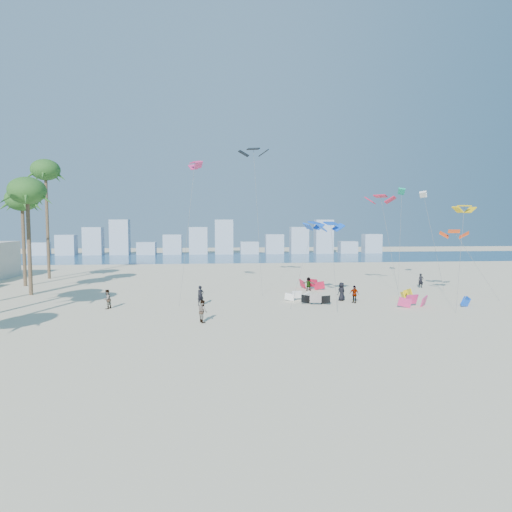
{
  "coord_description": "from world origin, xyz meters",
  "views": [
    {
      "loc": [
        -0.87,
        -24.88,
        7.61
      ],
      "look_at": [
        3.0,
        16.0,
        4.5
      ],
      "focal_mm": 30.69,
      "sensor_mm": 36.0,
      "label": 1
    }
  ],
  "objects": [
    {
      "name": "kitesurfers_far",
      "position": [
        10.55,
        16.8,
        0.83
      ],
      "size": [
        37.02,
        14.86,
        1.81
      ],
      "color": "black",
      "rests_on": "ground"
    },
    {
      "name": "kitesurfer_mid",
      "position": [
        -1.82,
        8.41,
        0.86
      ],
      "size": [
        0.92,
        1.02,
        1.73
      ],
      "primitive_type": "imported",
      "rotation": [
        0.0,
        0.0,
        1.96
      ],
      "color": "gray",
      "rests_on": "ground"
    },
    {
      "name": "grounded_kites",
      "position": [
        13.47,
        17.3,
        0.46
      ],
      "size": [
        17.33,
        14.14,
        1.04
      ],
      "color": "black",
      "rests_on": "ground"
    },
    {
      "name": "flying_kites",
      "position": [
        13.49,
        21.59,
        11.03
      ],
      "size": [
        31.01,
        20.02,
        16.84
      ],
      "color": "blue",
      "rests_on": "ground"
    },
    {
      "name": "kitesurfer_near",
      "position": [
        -2.2,
        15.34,
        0.92
      ],
      "size": [
        0.8,
        0.74,
        1.83
      ],
      "primitive_type": "imported",
      "rotation": [
        0.0,
        0.0,
        0.61
      ],
      "color": "black",
      "rests_on": "ground"
    },
    {
      "name": "distant_skyline",
      "position": [
        -1.19,
        82.0,
        3.09
      ],
      "size": [
        85.0,
        3.0,
        8.4
      ],
      "color": "#9EADBF",
      "rests_on": "ground"
    },
    {
      "name": "ocean",
      "position": [
        0.0,
        72.0,
        0.01
      ],
      "size": [
        220.0,
        220.0,
        0.0
      ],
      "primitive_type": "plane",
      "color": "navy",
      "rests_on": "ground"
    },
    {
      "name": "ground",
      "position": [
        0.0,
        0.0,
        0.0
      ],
      "size": [
        220.0,
        220.0,
        0.0
      ],
      "primitive_type": "plane",
      "color": "beige",
      "rests_on": "ground"
    }
  ]
}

